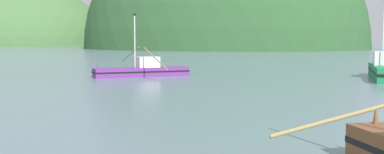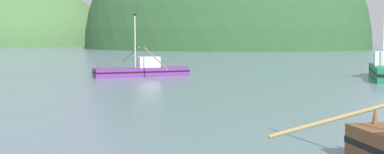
% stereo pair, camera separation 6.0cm
% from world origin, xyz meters
% --- Properties ---
extents(hill_far_center, '(105.37, 84.29, 63.76)m').
position_xyz_m(hill_far_center, '(-157.63, 200.16, 0.00)').
color(hill_far_center, '#47703D').
rests_on(hill_far_center, ground).
extents(hill_far_right, '(104.52, 83.62, 104.01)m').
position_xyz_m(hill_far_right, '(-39.54, 169.82, 0.00)').
color(hill_far_right, '#2D562D').
rests_on(hill_far_right, ground).
extents(fishing_boat_purple, '(11.01, 13.19, 6.69)m').
position_xyz_m(fishing_boat_purple, '(-15.43, 41.92, 0.67)').
color(fishing_boat_purple, '#6B2D84').
rests_on(fishing_boat_purple, ground).
extents(fishing_boat_green, '(2.14, 12.15, 7.70)m').
position_xyz_m(fishing_boat_green, '(8.85, 46.62, 0.87)').
color(fishing_boat_green, '#197A47').
rests_on(fishing_boat_green, ground).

